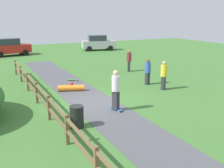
# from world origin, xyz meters

# --- Properties ---
(ground_plane) EXTENTS (60.00, 60.00, 0.00)m
(ground_plane) POSITION_xyz_m (0.00, 0.00, 0.00)
(ground_plane) COLOR #427533
(asphalt_path) EXTENTS (2.40, 28.00, 0.02)m
(asphalt_path) POSITION_xyz_m (0.00, 0.00, 0.01)
(asphalt_path) COLOR #515156
(asphalt_path) RESTS_ON ground_plane
(wooden_fence) EXTENTS (0.12, 18.12, 1.10)m
(wooden_fence) POSITION_xyz_m (-2.60, 0.00, 0.67)
(wooden_fence) COLOR brown
(wooden_fence) RESTS_ON ground_plane
(trash_bin) EXTENTS (0.56, 0.56, 0.90)m
(trash_bin) POSITION_xyz_m (-1.80, -2.59, 0.45)
(trash_bin) COLOR black
(trash_bin) RESTS_ON ground_plane
(skater_riding) EXTENTS (0.47, 0.82, 1.94)m
(skater_riding) POSITION_xyz_m (0.50, -1.56, 1.11)
(skater_riding) COLOR #265999
(skater_riding) RESTS_ON asphalt_path
(skater_fallen) EXTENTS (1.59, 1.41, 0.36)m
(skater_fallen) POSITION_xyz_m (-0.30, 2.70, 0.20)
(skater_fallen) COLOR orange
(skater_fallen) RESTS_ON asphalt_path
(skateboard_loose) EXTENTS (0.77, 0.63, 0.08)m
(skateboard_loose) POSITION_xyz_m (0.54, 5.04, 0.09)
(skateboard_loose) COLOR #338C4C
(skateboard_loose) RESTS_ON asphalt_path
(bystander_yellow) EXTENTS (0.53, 0.53, 1.76)m
(bystander_yellow) POSITION_xyz_m (4.82, 0.49, 0.97)
(bystander_yellow) COLOR #2D2D33
(bystander_yellow) RESTS_ON ground_plane
(bystander_maroon) EXTENTS (0.51, 0.51, 1.73)m
(bystander_maroon) POSITION_xyz_m (5.68, 6.14, 0.95)
(bystander_maroon) COLOR #2D2D33
(bystander_maroon) RESTS_ON ground_plane
(bystander_blue) EXTENTS (0.51, 0.51, 1.68)m
(bystander_blue) POSITION_xyz_m (4.65, 1.96, 0.92)
(bystander_blue) COLOR #2D2D33
(bystander_blue) RESTS_ON ground_plane
(parked_car_red) EXTENTS (4.42, 2.51, 1.92)m
(parked_car_red) POSITION_xyz_m (-1.77, 19.56, 0.96)
(parked_car_red) COLOR red
(parked_car_red) RESTS_ON ground_plane
(parked_car_silver) EXTENTS (4.47, 2.69, 1.92)m
(parked_car_silver) POSITION_xyz_m (8.93, 19.58, 0.96)
(parked_car_silver) COLOR #B7B7BC
(parked_car_silver) RESTS_ON ground_plane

